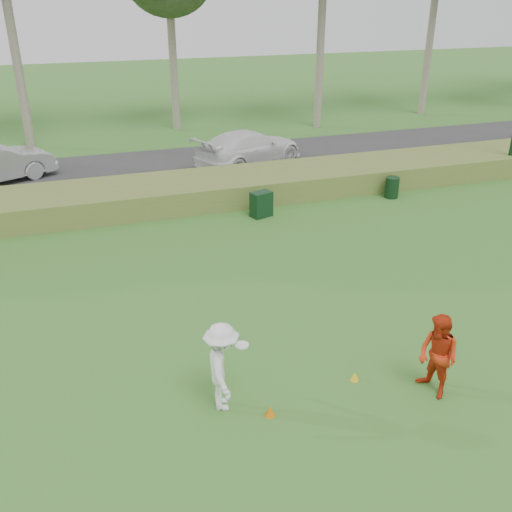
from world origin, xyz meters
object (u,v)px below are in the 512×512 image
object	(u,v)px
player_white	(222,367)
car_right	(249,148)
cone_yellow	(355,376)
utility_cabinet	(261,204)
trash_bin	(392,187)
cone_orange	(270,411)
player_red	(438,356)

from	to	relation	value
player_white	car_right	xyz separation A→B (m)	(5.63, 15.78, -0.08)
player_white	cone_yellow	bearing A→B (deg)	-83.35
player_white	cone_yellow	distance (m)	2.97
utility_cabinet	trash_bin	size ratio (longest dim) A/B	1.12
trash_bin	player_white	bearing A→B (deg)	-134.31
car_right	utility_cabinet	bearing A→B (deg)	141.07
cone_yellow	trash_bin	world-z (taller)	trash_bin
cone_orange	cone_yellow	distance (m)	2.12
utility_cabinet	trash_bin	world-z (taller)	utility_cabinet
player_red	utility_cabinet	size ratio (longest dim) A/B	1.95
cone_orange	utility_cabinet	size ratio (longest dim) A/B	0.25
car_right	cone_orange	bearing A→B (deg)	138.51
utility_cabinet	player_white	bearing A→B (deg)	-130.94
cone_orange	player_red	bearing A→B (deg)	-6.78
trash_bin	car_right	world-z (taller)	car_right
utility_cabinet	car_right	xyz separation A→B (m)	(1.56, 6.28, 0.39)
trash_bin	player_red	bearing A→B (deg)	-116.66
cone_orange	trash_bin	xyz separation A→B (m)	(8.81, 10.40, 0.29)
player_red	trash_bin	size ratio (longest dim) A/B	2.19
car_right	player_red	bearing A→B (deg)	150.05
player_red	cone_yellow	distance (m)	1.77
cone_orange	car_right	distance (m)	17.08
player_red	trash_bin	world-z (taller)	player_red
utility_cabinet	cone_yellow	bearing A→B (deg)	-114.98
player_white	utility_cabinet	world-z (taller)	player_white
cone_yellow	player_white	bearing A→B (deg)	177.91
utility_cabinet	car_right	size ratio (longest dim) A/B	0.17
player_red	utility_cabinet	distance (m)	10.49
player_red	cone_yellow	world-z (taller)	player_red
cone_yellow	trash_bin	size ratio (longest dim) A/B	0.25
player_red	cone_yellow	xyz separation A→B (m)	(-1.32, 0.87, -0.79)
cone_yellow	car_right	distance (m)	16.15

